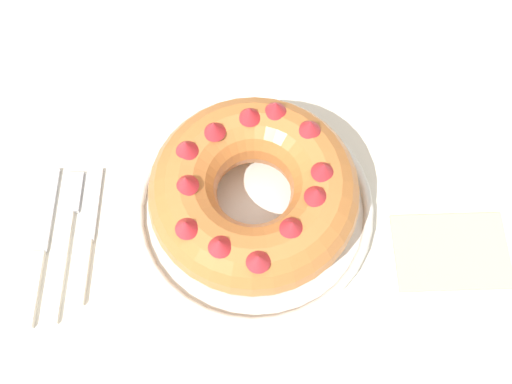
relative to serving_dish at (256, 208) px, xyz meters
The scene contains 8 objects.
ground_plane 0.77m from the serving_dish, 69.58° to the right, with size 8.00×8.00×0.00m, color #4C4742.
dining_table 0.11m from the serving_dish, 69.58° to the right, with size 1.33×0.92×0.76m.
serving_dish is the anchor object (origin of this frame).
bundt_cake 0.05m from the serving_dish, 165.01° to the right, with size 0.25×0.25×0.10m.
fork 0.23m from the serving_dish, behind, with size 0.02×0.19×0.01m.
serving_knife 0.27m from the serving_dish, 166.70° to the right, with size 0.02×0.20×0.01m.
cake_knife 0.21m from the serving_dish, 167.39° to the right, with size 0.02×0.18×0.01m.
napkin 0.24m from the serving_dish, 11.88° to the right, with size 0.14×0.10×0.00m, color beige.
Camera 1 is at (-0.00, -0.26, 1.45)m, focal length 42.00 mm.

